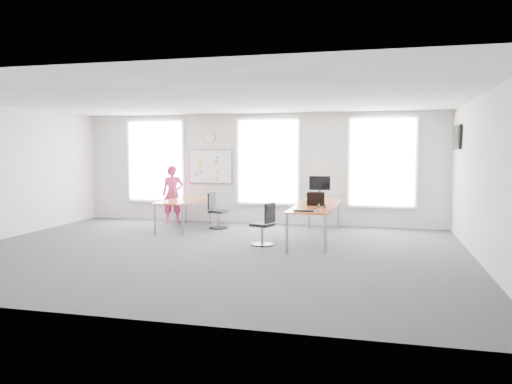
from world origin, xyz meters
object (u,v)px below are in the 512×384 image
(chair_right, at_px, (264,227))
(person, at_px, (173,194))
(keyboard, at_px, (304,211))
(desk_left, at_px, (184,202))
(desk_right, at_px, (316,207))
(chair_left, at_px, (216,213))
(monitor, at_px, (320,185))
(headphones, at_px, (322,206))

(chair_right, relative_size, person, 0.57)
(person, distance_m, keyboard, 5.10)
(desk_left, distance_m, keyboard, 3.95)
(desk_right, distance_m, desk_left, 3.52)
(desk_left, bearing_deg, desk_right, -11.44)
(desk_right, height_order, person, person)
(desk_right, xyz_separation_m, chair_left, (-2.69, 1.00, -0.34))
(chair_right, bearing_deg, monitor, 173.96)
(desk_left, xyz_separation_m, monitor, (3.39, 0.44, 0.45))
(monitor, bearing_deg, keyboard, -90.84)
(chair_right, height_order, headphones, chair_right)
(headphones, relative_size, monitor, 0.29)
(desk_left, relative_size, person, 1.30)
(chair_right, relative_size, chair_left, 0.99)
(desk_right, xyz_separation_m, person, (-4.18, 1.66, 0.05))
(desk_right, height_order, desk_left, desk_right)
(chair_left, height_order, headphones, chair_left)
(desk_left, distance_m, headphones, 3.89)
(desk_left, relative_size, chair_right, 2.29)
(desk_right, distance_m, headphones, 0.70)
(chair_left, relative_size, headphones, 5.43)
(headphones, bearing_deg, desk_left, 143.38)
(chair_right, distance_m, headphones, 1.28)
(desk_left, distance_m, monitor, 3.44)
(desk_left, relative_size, headphones, 12.27)
(desk_right, bearing_deg, desk_left, 168.56)
(desk_left, xyz_separation_m, headphones, (3.64, -1.36, 0.15))
(desk_left, xyz_separation_m, chair_left, (0.76, 0.30, -0.29))
(chair_left, distance_m, person, 1.68)
(desk_right, distance_m, chair_right, 1.41)
(person, bearing_deg, monitor, -30.80)
(desk_right, relative_size, chair_left, 3.57)
(chair_right, distance_m, chair_left, 2.62)
(chair_left, height_order, monitor, monitor)
(keyboard, distance_m, headphones, 0.74)
(keyboard, relative_size, headphones, 2.47)
(person, bearing_deg, headphones, -51.56)
(desk_left, relative_size, keyboard, 4.97)
(person, height_order, keyboard, person)
(chair_right, bearing_deg, person, -112.12)
(desk_right, distance_m, monitor, 1.21)
(keyboard, height_order, monitor, monitor)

